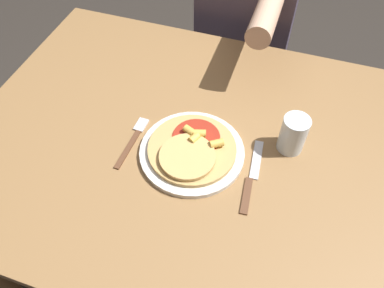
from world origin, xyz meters
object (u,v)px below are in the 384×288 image
object	(u,v)px
plate	(192,152)
drinking_glass	(293,134)
knife	(252,177)
pizza	(192,149)
person_diner	(247,15)
fork	(133,139)
dining_table	(182,162)

from	to	relation	value
plate	drinking_glass	distance (m)	0.26
knife	drinking_glass	xyz separation A→B (m)	(0.07, 0.12, 0.05)
pizza	knife	distance (m)	0.16
pizza	person_diner	bearing A→B (deg)	91.26
drinking_glass	person_diner	distance (m)	0.64
pizza	fork	world-z (taller)	pizza
fork	pizza	bearing A→B (deg)	0.04
pizza	fork	bearing A→B (deg)	-179.96
plate	pizza	xyz separation A→B (m)	(0.00, -0.00, 0.02)
dining_table	pizza	bearing A→B (deg)	-45.24
pizza	knife	size ratio (longest dim) A/B	1.01
plate	person_diner	bearing A→B (deg)	91.21
dining_table	knife	xyz separation A→B (m)	(0.20, -0.06, 0.11)
dining_table	plate	bearing A→B (deg)	-42.64
plate	person_diner	size ratio (longest dim) A/B	0.21
knife	person_diner	xyz separation A→B (m)	(-0.18, 0.71, -0.02)
knife	fork	bearing A→B (deg)	176.88
fork	person_diner	bearing A→B (deg)	77.98
dining_table	fork	distance (m)	0.17
person_diner	knife	bearing A→B (deg)	-76.05
pizza	person_diner	world-z (taller)	person_diner
fork	knife	world-z (taller)	same
dining_table	pizza	xyz separation A→B (m)	(0.04, -0.04, 0.13)
pizza	person_diner	distance (m)	0.69
drinking_glass	person_diner	world-z (taller)	person_diner
dining_table	pizza	size ratio (longest dim) A/B	5.11
plate	knife	world-z (taller)	plate
dining_table	pizza	world-z (taller)	pizza
plate	drinking_glass	size ratio (longest dim) A/B	2.57
dining_table	fork	bearing A→B (deg)	-159.64
plate	dining_table	bearing A→B (deg)	137.36
dining_table	knife	size ratio (longest dim) A/B	5.18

